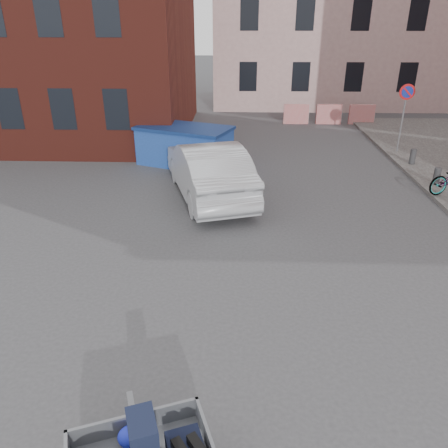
{
  "coord_description": "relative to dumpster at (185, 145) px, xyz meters",
  "views": [
    {
      "loc": [
        -0.48,
        -8.14,
        5.09
      ],
      "look_at": [
        -0.77,
        0.24,
        1.1
      ],
      "focal_mm": 35.0,
      "sensor_mm": 36.0,
      "label": 1
    }
  ],
  "objects": [
    {
      "name": "ground",
      "position": [
        2.51,
        -7.84,
        -0.72
      ],
      "size": [
        120.0,
        120.0,
        0.0
      ],
      "primitive_type": "plane",
      "color": "#38383A",
      "rests_on": "ground"
    },
    {
      "name": "no_parking_sign",
      "position": [
        8.51,
        1.64,
        1.29
      ],
      "size": [
        0.6,
        0.09,
        2.65
      ],
      "color": "gray",
      "rests_on": "sidewalk"
    },
    {
      "name": "dumpster",
      "position": [
        0.0,
        0.0,
        0.0
      ],
      "size": [
        3.84,
        2.91,
        1.44
      ],
      "rotation": [
        0.0,
        0.0,
        -0.38
      ],
      "color": "#21469E",
      "rests_on": "ground"
    },
    {
      "name": "barriers",
      "position": [
        6.71,
        7.16,
        -0.22
      ],
      "size": [
        4.7,
        0.18,
        1.0
      ],
      "color": "red",
      "rests_on": "ground"
    },
    {
      "name": "silver_car",
      "position": [
        1.11,
        -3.21,
        0.13
      ],
      "size": [
        3.26,
        5.48,
        1.71
      ],
      "primitive_type": "imported",
      "rotation": [
        0.0,
        0.0,
        3.44
      ],
      "color": "#AEB1B6",
      "rests_on": "ground"
    }
  ]
}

